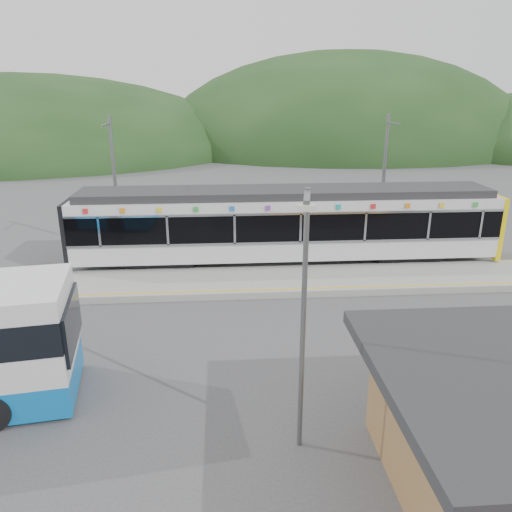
{
  "coord_description": "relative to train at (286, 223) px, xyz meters",
  "views": [
    {
      "loc": [
        -1.63,
        -17.14,
        8.37
      ],
      "look_at": [
        -0.32,
        1.0,
        2.14
      ],
      "focal_mm": 35.0,
      "sensor_mm": 36.0,
      "label": 1
    }
  ],
  "objects": [
    {
      "name": "platform",
      "position": [
        -1.48,
        -2.7,
        -1.91
      ],
      "size": [
        26.0,
        3.2,
        0.3
      ],
      "primitive_type": "cube",
      "color": "#9E9E99",
      "rests_on": "ground"
    },
    {
      "name": "train",
      "position": [
        0.0,
        0.0,
        0.0
      ],
      "size": [
        20.44,
        3.01,
        3.74
      ],
      "color": "black",
      "rests_on": "ground"
    },
    {
      "name": "catenary_mast_east",
      "position": [
        5.52,
        2.56,
        1.58
      ],
      "size": [
        0.18,
        1.8,
        7.0
      ],
      "color": "slate",
      "rests_on": "ground"
    },
    {
      "name": "yellow_line",
      "position": [
        -1.48,
        -4.0,
        -1.76
      ],
      "size": [
        26.0,
        0.1,
        0.01
      ],
      "primitive_type": "cube",
      "color": "yellow",
      "rests_on": "platform"
    },
    {
      "name": "catenary_mast_west",
      "position": [
        -8.48,
        2.56,
        1.58
      ],
      "size": [
        0.18,
        1.8,
        7.0
      ],
      "color": "slate",
      "rests_on": "ground"
    },
    {
      "name": "lamp_post",
      "position": [
        -1.33,
        -13.25,
        1.74
      ],
      "size": [
        0.38,
        1.14,
        6.38
      ],
      "rotation": [
        0.0,
        0.0,
        -0.19
      ],
      "color": "slate",
      "rests_on": "ground"
    },
    {
      "name": "hills",
      "position": [
        4.71,
        -0.71,
        -2.06
      ],
      "size": [
        146.0,
        149.0,
        26.0
      ],
      "color": "#1E3D19",
      "rests_on": "ground"
    },
    {
      "name": "ground",
      "position": [
        -1.48,
        -6.0,
        -2.06
      ],
      "size": [
        120.0,
        120.0,
        0.0
      ],
      "primitive_type": "plane",
      "color": "#4C4C4F",
      "rests_on": "ground"
    }
  ]
}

